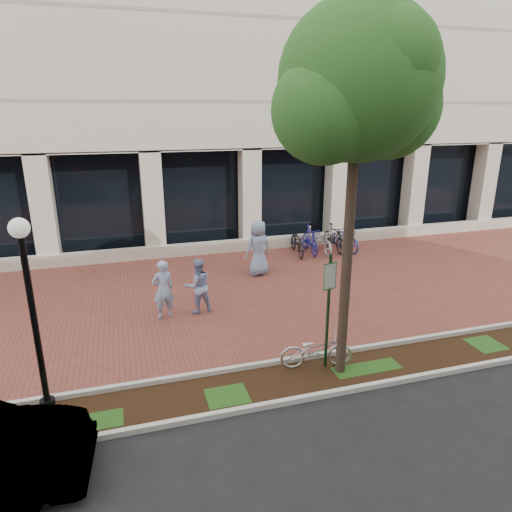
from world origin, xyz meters
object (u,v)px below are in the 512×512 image
object	(u,v)px
locked_bicycle	(316,350)
pedestrian_mid	(198,286)
bike_rack_cluster	(322,240)
parking_sign	(329,298)
street_tree	(359,92)
bollard	(309,237)
pedestrian_right	(258,248)
lamppost	(32,309)
pedestrian_left	(163,289)

from	to	relation	value
locked_bicycle	pedestrian_mid	bearing A→B (deg)	38.83
locked_bicycle	bike_rack_cluster	xyz separation A→B (m)	(3.90, 8.21, 0.09)
parking_sign	bike_rack_cluster	distance (m)	9.14
street_tree	bollard	distance (m)	10.96
parking_sign	street_tree	world-z (taller)	street_tree
locked_bicycle	bike_rack_cluster	size ratio (longest dim) A/B	0.54
pedestrian_mid	pedestrian_right	world-z (taller)	pedestrian_right
bollard	bike_rack_cluster	size ratio (longest dim) A/B	0.34
street_tree	locked_bicycle	xyz separation A→B (m)	(-0.51, 0.30, -5.56)
locked_bicycle	lamppost	bearing A→B (deg)	100.49
parking_sign	lamppost	bearing A→B (deg)	164.68
pedestrian_mid	pedestrian_right	bearing A→B (deg)	-143.45
lamppost	pedestrian_right	world-z (taller)	lamppost
street_tree	bollard	world-z (taller)	street_tree
bike_rack_cluster	lamppost	bearing A→B (deg)	-138.18
locked_bicycle	pedestrian_left	size ratio (longest dim) A/B	0.98
bike_rack_cluster	street_tree	bearing A→B (deg)	-110.50
locked_bicycle	bike_rack_cluster	bearing A→B (deg)	-15.20
locked_bicycle	bollard	world-z (taller)	bollard
bollard	street_tree	bearing A→B (deg)	-108.57
pedestrian_right	bike_rack_cluster	bearing A→B (deg)	-165.87
bike_rack_cluster	pedestrian_right	bearing A→B (deg)	-149.78
lamppost	pedestrian_mid	bearing A→B (deg)	46.25
street_tree	bollard	size ratio (longest dim) A/B	7.38
pedestrian_left	parking_sign	bearing A→B (deg)	118.26
pedestrian_left	pedestrian_mid	bearing A→B (deg)	171.86
parking_sign	lamppost	distance (m)	5.96
pedestrian_right	bike_rack_cluster	xyz separation A→B (m)	(3.36, 1.86, -0.47)
street_tree	pedestrian_left	size ratio (longest dim) A/B	4.51
parking_sign	pedestrian_mid	distance (m)	4.57
street_tree	pedestrian_mid	distance (m)	7.08
locked_bicycle	bollard	xyz separation A→B (m)	(3.54, 8.71, 0.09)
parking_sign	pedestrian_mid	xyz separation A→B (m)	(-2.28, 3.85, -0.90)
street_tree	pedestrian_right	size ratio (longest dim) A/B	3.85
bollard	bike_rack_cluster	bearing A→B (deg)	-53.31
pedestrian_right	bike_rack_cluster	world-z (taller)	pedestrian_right
bollard	bike_rack_cluster	distance (m)	0.62
lamppost	pedestrian_left	distance (m)	4.78
pedestrian_mid	bollard	xyz separation A→B (m)	(5.60, 4.92, -0.29)
parking_sign	locked_bicycle	bearing A→B (deg)	148.51
lamppost	bike_rack_cluster	world-z (taller)	lamppost
lamppost	locked_bicycle	distance (m)	5.99
parking_sign	pedestrian_right	size ratio (longest dim) A/B	1.36
parking_sign	pedestrian_left	xyz separation A→B (m)	(-3.29, 3.77, -0.86)
lamppost	bike_rack_cluster	size ratio (longest dim) A/B	1.28
locked_bicycle	pedestrian_right	distance (m)	6.40
parking_sign	bike_rack_cluster	xyz separation A→B (m)	(3.69, 8.28, -1.19)
pedestrian_right	bike_rack_cluster	size ratio (longest dim) A/B	0.65
pedestrian_left	bollard	size ratio (longest dim) A/B	1.64
street_tree	pedestrian_right	bearing A→B (deg)	89.67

